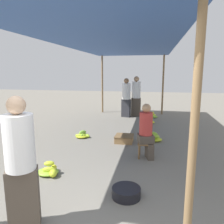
{
  "coord_description": "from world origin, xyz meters",
  "views": [
    {
      "loc": [
        1.07,
        -1.73,
        1.99
      ],
      "look_at": [
        0.0,
        3.72,
        0.95
      ],
      "focal_mm": 35.0,
      "sensor_mm": 36.0,
      "label": 1
    }
  ],
  "objects_px": {
    "vendor_seated": "(147,130)",
    "banana_pile_right_2": "(148,121)",
    "banana_pile_left_0": "(50,171)",
    "banana_pile_right_3": "(145,134)",
    "crate_near": "(124,139)",
    "basin_black": "(126,192)",
    "shopper_walking_mid": "(136,96)",
    "banana_pile_left_1": "(82,135)",
    "banana_pile_right_0": "(152,115)",
    "banana_pile_right_1": "(155,138)",
    "vendor_foreground": "(21,162)",
    "shopper_walking_far": "(126,97)",
    "stool": "(145,145)"
  },
  "relations": [
    {
      "from": "vendor_seated",
      "to": "shopper_walking_mid",
      "type": "bearing_deg",
      "value": 97.72
    },
    {
      "from": "stool",
      "to": "banana_pile_left_0",
      "type": "height_order",
      "value": "stool"
    },
    {
      "from": "banana_pile_left_1",
      "to": "shopper_walking_far",
      "type": "xyz_separation_m",
      "value": [
        0.9,
        3.34,
        0.81
      ]
    },
    {
      "from": "banana_pile_right_3",
      "to": "crate_near",
      "type": "distance_m",
      "value": 0.9
    },
    {
      "from": "stool",
      "to": "crate_near",
      "type": "bearing_deg",
      "value": 121.68
    },
    {
      "from": "banana_pile_left_0",
      "to": "crate_near",
      "type": "distance_m",
      "value": 2.55
    },
    {
      "from": "banana_pile_right_2",
      "to": "crate_near",
      "type": "distance_m",
      "value": 2.54
    },
    {
      "from": "crate_near",
      "to": "banana_pile_left_1",
      "type": "bearing_deg",
      "value": 172.95
    },
    {
      "from": "vendor_seated",
      "to": "banana_pile_right_2",
      "type": "distance_m",
      "value": 3.55
    },
    {
      "from": "shopper_walking_far",
      "to": "banana_pile_right_2",
      "type": "bearing_deg",
      "value": -45.57
    },
    {
      "from": "banana_pile_right_2",
      "to": "shopper_walking_far",
      "type": "height_order",
      "value": "shopper_walking_far"
    },
    {
      "from": "vendor_foreground",
      "to": "banana_pile_right_2",
      "type": "bearing_deg",
      "value": 77.13
    },
    {
      "from": "stool",
      "to": "banana_pile_right_1",
      "type": "height_order",
      "value": "stool"
    },
    {
      "from": "banana_pile_right_1",
      "to": "shopper_walking_mid",
      "type": "bearing_deg",
      "value": 103.76
    },
    {
      "from": "banana_pile_right_0",
      "to": "crate_near",
      "type": "distance_m",
      "value": 3.63
    },
    {
      "from": "stool",
      "to": "shopper_walking_far",
      "type": "bearing_deg",
      "value": 102.96
    },
    {
      "from": "vendor_foreground",
      "to": "shopper_walking_far",
      "type": "height_order",
      "value": "vendor_foreground"
    },
    {
      "from": "banana_pile_left_0",
      "to": "banana_pile_right_3",
      "type": "bearing_deg",
      "value": 60.07
    },
    {
      "from": "vendor_foreground",
      "to": "shopper_walking_far",
      "type": "bearing_deg",
      "value": 86.93
    },
    {
      "from": "banana_pile_left_1",
      "to": "shopper_walking_mid",
      "type": "relative_size",
      "value": 0.26
    },
    {
      "from": "crate_near",
      "to": "shopper_walking_mid",
      "type": "relative_size",
      "value": 0.29
    },
    {
      "from": "banana_pile_right_2",
      "to": "banana_pile_left_0",
      "type": "bearing_deg",
      "value": -110.5
    },
    {
      "from": "shopper_walking_far",
      "to": "shopper_walking_mid",
      "type": "bearing_deg",
      "value": 28.49
    },
    {
      "from": "banana_pile_left_0",
      "to": "banana_pile_right_0",
      "type": "bearing_deg",
      "value": 71.86
    },
    {
      "from": "banana_pile_left_0",
      "to": "banana_pile_right_3",
      "type": "height_order",
      "value": "banana_pile_left_0"
    },
    {
      "from": "vendor_seated",
      "to": "banana_pile_right_3",
      "type": "distance_m",
      "value": 1.85
    },
    {
      "from": "banana_pile_right_0",
      "to": "shopper_walking_far",
      "type": "height_order",
      "value": "shopper_walking_far"
    },
    {
      "from": "vendor_foreground",
      "to": "banana_pile_left_0",
      "type": "height_order",
      "value": "vendor_foreground"
    },
    {
      "from": "banana_pile_left_0",
      "to": "banana_pile_right_3",
      "type": "xyz_separation_m",
      "value": [
        1.71,
        2.98,
        -0.01
      ]
    },
    {
      "from": "basin_black",
      "to": "banana_pile_right_3",
      "type": "distance_m",
      "value": 3.47
    },
    {
      "from": "vendor_seated",
      "to": "banana_pile_right_3",
      "type": "xyz_separation_m",
      "value": [
        -0.1,
        1.75,
        -0.59
      ]
    },
    {
      "from": "banana_pile_right_0",
      "to": "banana_pile_right_1",
      "type": "bearing_deg",
      "value": -88.08
    },
    {
      "from": "shopper_walking_mid",
      "to": "banana_pile_right_3",
      "type": "bearing_deg",
      "value": -79.71
    },
    {
      "from": "shopper_walking_far",
      "to": "stool",
      "type": "bearing_deg",
      "value": -77.04
    },
    {
      "from": "banana_pile_left_1",
      "to": "basin_black",
      "type": "bearing_deg",
      "value": -59.45
    },
    {
      "from": "vendor_seated",
      "to": "banana_pile_right_2",
      "type": "bearing_deg",
      "value": 90.72
    },
    {
      "from": "basin_black",
      "to": "shopper_walking_far",
      "type": "height_order",
      "value": "shopper_walking_far"
    },
    {
      "from": "banana_pile_right_1",
      "to": "banana_pile_right_3",
      "type": "bearing_deg",
      "value": 123.52
    },
    {
      "from": "shopper_walking_mid",
      "to": "vendor_seated",
      "type": "bearing_deg",
      "value": -82.28
    },
    {
      "from": "basin_black",
      "to": "banana_pile_right_2",
      "type": "bearing_deg",
      "value": 87.86
    },
    {
      "from": "banana_pile_right_1",
      "to": "banana_pile_right_0",
      "type": "bearing_deg",
      "value": 91.92
    },
    {
      "from": "banana_pile_right_1",
      "to": "shopper_walking_far",
      "type": "height_order",
      "value": "shopper_walking_far"
    },
    {
      "from": "stool",
      "to": "banana_pile_right_3",
      "type": "relative_size",
      "value": 0.81
    },
    {
      "from": "banana_pile_right_2",
      "to": "shopper_walking_far",
      "type": "bearing_deg",
      "value": 134.43
    },
    {
      "from": "shopper_walking_far",
      "to": "vendor_seated",
      "type": "bearing_deg",
      "value": -76.85
    },
    {
      "from": "stool",
      "to": "banana_pile_right_1",
      "type": "distance_m",
      "value": 1.32
    },
    {
      "from": "banana_pile_right_3",
      "to": "shopper_walking_far",
      "type": "bearing_deg",
      "value": 109.03
    },
    {
      "from": "vendor_seated",
      "to": "basin_black",
      "type": "relative_size",
      "value": 2.74
    },
    {
      "from": "shopper_walking_far",
      "to": "basin_black",
      "type": "bearing_deg",
      "value": -82.51
    },
    {
      "from": "stool",
      "to": "banana_pile_left_1",
      "type": "bearing_deg",
      "value": 148.36
    }
  ]
}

